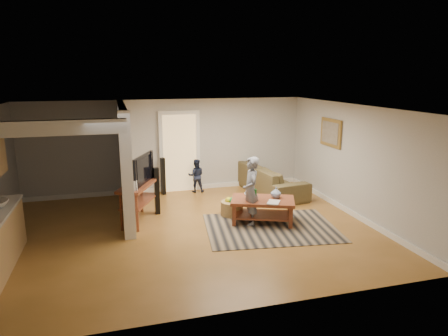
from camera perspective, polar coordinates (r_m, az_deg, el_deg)
The scene contains 11 objects.
ground at distance 8.34m, azimuth -4.87°, elevation -8.89°, with size 7.50×7.50×0.00m, color brown.
room_shell at distance 8.21m, azimuth -12.95°, elevation 1.11°, with size 7.54×6.02×2.52m.
area_rug at distance 8.50m, azimuth 6.70°, elevation -8.45°, with size 2.69×1.96×0.01m, color black.
sofa at distance 10.97m, azimuth 6.47°, elevation -3.45°, with size 2.52×0.98×0.74m, color #494524.
coffee_table at distance 8.68m, azimuth 5.68°, elevation -5.14°, with size 1.53×1.22×0.79m.
tv_console at distance 8.77m, azimuth -12.04°, elevation -2.68°, with size 1.02×1.44×1.17m.
speaker_left at distance 9.22m, azimuth -9.57°, elevation -3.27°, with size 0.11×0.11×1.09m, color black.
speaker_right at distance 10.70m, azimuth -8.70°, elevation -1.18°, with size 0.10×0.10×1.00m, color black.
toy_basket at distance 9.11m, azimuth 1.14°, elevation -5.65°, with size 0.51×0.51×0.45m.
child at distance 8.70m, azimuth 3.79°, elevation -7.92°, with size 0.53×0.35×1.46m, color slate.
toddler at distance 10.97m, azimuth -3.97°, elevation -3.40°, with size 0.44×0.34×0.91m, color #1B2139.
Camera 1 is at (-1.39, -7.61, 3.13)m, focal length 32.00 mm.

